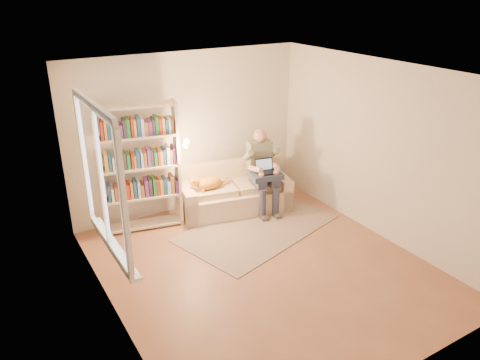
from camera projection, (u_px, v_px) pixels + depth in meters
floor at (264, 267)px, 6.34m from camera, size 4.50×4.50×0.00m
ceiling at (268, 74)px, 5.32m from camera, size 4.00×4.50×0.02m
wall_left at (107, 217)px, 4.88m from camera, size 0.02×4.50×2.60m
wall_right at (380, 151)px, 6.78m from camera, size 0.02×4.50×2.60m
wall_back at (188, 133)px, 7.60m from camera, size 4.00×0.02×2.60m
wall_front at (411, 265)px, 4.06m from camera, size 4.00×0.02×2.60m
window at (106, 202)px, 5.03m from camera, size 0.12×1.52×1.69m
sofa at (234, 194)px, 7.86m from camera, size 1.94×1.17×0.77m
person at (262, 167)px, 7.68m from camera, size 0.50×0.68×1.37m
cat at (210, 182)px, 7.50m from camera, size 0.67×0.31×0.24m
blanket at (264, 175)px, 7.59m from camera, size 0.58×0.51×0.09m
laptop at (264, 169)px, 7.56m from camera, size 0.34×0.30×0.27m
bookshelf at (140, 162)px, 6.94m from camera, size 1.30×0.62×1.98m
rug at (257, 228)px, 7.32m from camera, size 2.71×2.03×0.01m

